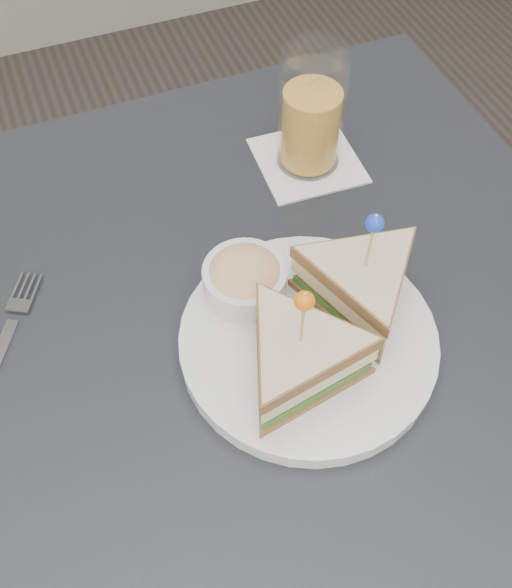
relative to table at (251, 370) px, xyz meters
The scene contains 5 objects.
ground_plane 0.67m from the table, ahead, with size 3.50×3.50×0.00m, color #3F3833.
table is the anchor object (origin of this frame).
plate_meal 0.13m from the table, 31.74° to the right, with size 0.33×0.33×0.15m.
cutlery_fork 0.26m from the table, 158.92° to the left, with size 0.10×0.16×0.00m.
drink_set 0.30m from the table, 52.93° to the left, with size 0.13×0.13×0.15m.
Camera 1 is at (-0.12, -0.33, 1.31)m, focal length 40.00 mm.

